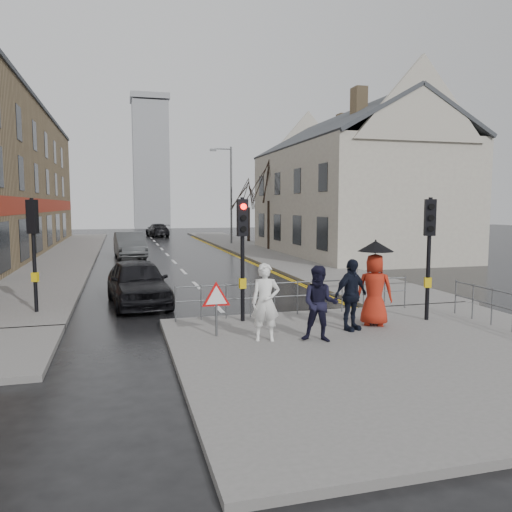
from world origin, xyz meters
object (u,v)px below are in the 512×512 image
pedestrian_d (351,295)px  car_parked (138,282)px  car_mid (130,245)px  pedestrian_with_umbrella (375,281)px  pedestrian_b (320,304)px  pedestrian_a (265,302)px

pedestrian_d → car_parked: size_ratio=0.41×
car_parked → car_mid: (0.02, 15.59, 0.05)m
pedestrian_d → car_mid: bearing=82.5°
pedestrian_with_umbrella → car_mid: (-5.92, 20.80, -0.51)m
pedestrian_with_umbrella → pedestrian_d: 0.92m
pedestrian_b → car_mid: size_ratio=0.36×
pedestrian_with_umbrella → car_parked: bearing=138.8°
pedestrian_b → pedestrian_with_umbrella: (2.00, 1.09, 0.29)m
pedestrian_b → car_parked: bearing=147.7°
pedestrian_d → car_mid: pedestrian_d is taller
pedestrian_with_umbrella → pedestrian_d: pedestrian_with_umbrella is taller
pedestrian_b → pedestrian_d: (1.17, 0.79, 0.02)m
pedestrian_a → pedestrian_b: bearing=-4.6°
pedestrian_b → pedestrian_with_umbrella: size_ratio=0.79×
pedestrian_b → pedestrian_d: pedestrian_d is taller
pedestrian_a → car_mid: 21.65m
car_mid → pedestrian_b: bearing=-84.2°
pedestrian_b → pedestrian_with_umbrella: bearing=54.2°
pedestrian_with_umbrella → car_parked: 7.92m
pedestrian_b → pedestrian_with_umbrella: 2.29m
pedestrian_a → pedestrian_d: pedestrian_a is taller
pedestrian_b → car_parked: size_ratio=0.40×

